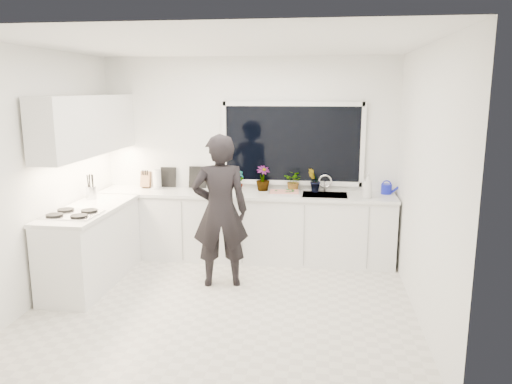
# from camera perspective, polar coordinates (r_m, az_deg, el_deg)

# --- Properties ---
(floor) EXTENTS (4.00, 3.50, 0.02)m
(floor) POSITION_cam_1_polar(r_m,az_deg,el_deg) (5.56, -3.55, -12.55)
(floor) COLOR beige
(floor) RESTS_ON ground
(wall_back) EXTENTS (4.00, 0.02, 2.70)m
(wall_back) POSITION_cam_1_polar(r_m,az_deg,el_deg) (6.87, -0.85, 3.98)
(wall_back) COLOR white
(wall_back) RESTS_ON ground
(wall_left) EXTENTS (0.02, 3.50, 2.70)m
(wall_left) POSITION_cam_1_polar(r_m,az_deg,el_deg) (5.89, -23.30, 1.73)
(wall_left) COLOR white
(wall_left) RESTS_ON ground
(wall_right) EXTENTS (0.02, 3.50, 2.70)m
(wall_right) POSITION_cam_1_polar(r_m,az_deg,el_deg) (5.15, 18.74, 0.77)
(wall_right) COLOR white
(wall_right) RESTS_ON ground
(ceiling) EXTENTS (4.00, 3.50, 0.02)m
(ceiling) POSITION_cam_1_polar(r_m,az_deg,el_deg) (5.09, -3.95, 16.60)
(ceiling) COLOR white
(ceiling) RESTS_ON wall_back
(window) EXTENTS (1.80, 0.02, 1.00)m
(window) POSITION_cam_1_polar(r_m,az_deg,el_deg) (6.75, 4.17, 5.52)
(window) COLOR black
(window) RESTS_ON wall_back
(base_cabinets_back) EXTENTS (3.92, 0.58, 0.88)m
(base_cabinets_back) POSITION_cam_1_polar(r_m,az_deg,el_deg) (6.75, -1.21, -4.05)
(base_cabinets_back) COLOR white
(base_cabinets_back) RESTS_ON floor
(base_cabinets_left) EXTENTS (0.58, 1.60, 0.88)m
(base_cabinets_left) POSITION_cam_1_polar(r_m,az_deg,el_deg) (6.23, -18.28, -6.01)
(base_cabinets_left) COLOR white
(base_cabinets_left) RESTS_ON floor
(countertop_back) EXTENTS (3.94, 0.62, 0.04)m
(countertop_back) POSITION_cam_1_polar(r_m,az_deg,el_deg) (6.63, -1.24, -0.24)
(countertop_back) COLOR silver
(countertop_back) RESTS_ON base_cabinets_back
(countertop_left) EXTENTS (0.62, 1.60, 0.04)m
(countertop_left) POSITION_cam_1_polar(r_m,az_deg,el_deg) (6.11, -18.56, -1.89)
(countertop_left) COLOR silver
(countertop_left) RESTS_ON base_cabinets_left
(upper_cabinets) EXTENTS (0.34, 2.10, 0.70)m
(upper_cabinets) POSITION_cam_1_polar(r_m,az_deg,el_deg) (6.34, -18.71, 7.27)
(upper_cabinets) COLOR white
(upper_cabinets) RESTS_ON wall_left
(sink) EXTENTS (0.58, 0.42, 0.14)m
(sink) POSITION_cam_1_polar(r_m,az_deg,el_deg) (6.57, 7.85, -0.73)
(sink) COLOR silver
(sink) RESTS_ON countertop_back
(faucet) EXTENTS (0.03, 0.03, 0.22)m
(faucet) POSITION_cam_1_polar(r_m,az_deg,el_deg) (6.74, 7.89, 0.96)
(faucet) COLOR silver
(faucet) RESTS_ON countertop_back
(stovetop) EXTENTS (0.56, 0.48, 0.03)m
(stovetop) POSITION_cam_1_polar(r_m,az_deg,el_deg) (5.81, -20.26, -2.34)
(stovetop) COLOR black
(stovetop) RESTS_ON countertop_left
(person) EXTENTS (0.73, 0.56, 1.78)m
(person) POSITION_cam_1_polar(r_m,az_deg,el_deg) (5.77, -4.13, -2.18)
(person) COLOR black
(person) RESTS_ON floor
(pizza_tray) EXTENTS (0.43, 0.33, 0.03)m
(pizza_tray) POSITION_cam_1_polar(r_m,az_deg,el_deg) (6.55, 3.26, -0.11)
(pizza_tray) COLOR silver
(pizza_tray) RESTS_ON countertop_back
(pizza) EXTENTS (0.39, 0.29, 0.01)m
(pizza) POSITION_cam_1_polar(r_m,az_deg,el_deg) (6.54, 3.26, 0.04)
(pizza) COLOR red
(pizza) RESTS_ON pizza_tray
(watering_can) EXTENTS (0.16, 0.16, 0.13)m
(watering_can) POSITION_cam_1_polar(r_m,az_deg,el_deg) (6.76, 14.67, 0.33)
(watering_can) COLOR #131AB3
(watering_can) RESTS_ON countertop_back
(paper_towel_roll) EXTENTS (0.14, 0.14, 0.26)m
(paper_towel_roll) POSITION_cam_1_polar(r_m,az_deg,el_deg) (7.01, -11.24, 1.43)
(paper_towel_roll) COLOR silver
(paper_towel_roll) RESTS_ON countertop_back
(knife_block) EXTENTS (0.13, 0.10, 0.22)m
(knife_block) POSITION_cam_1_polar(r_m,az_deg,el_deg) (7.11, -12.47, 1.35)
(knife_block) COLOR #A56F4C
(knife_block) RESTS_ON countertop_back
(utensil_crock) EXTENTS (0.15, 0.15, 0.16)m
(utensil_crock) POSITION_cam_1_polar(r_m,az_deg,el_deg) (6.57, -18.31, -0.08)
(utensil_crock) COLOR silver
(utensil_crock) RESTS_ON countertop_left
(picture_frame_large) EXTENTS (0.22, 0.03, 0.28)m
(picture_frame_large) POSITION_cam_1_polar(r_m,az_deg,el_deg) (7.10, -9.99, 1.69)
(picture_frame_large) COLOR black
(picture_frame_large) RESTS_ON countertop_back
(picture_frame_small) EXTENTS (0.25, 0.03, 0.30)m
(picture_frame_small) POSITION_cam_1_polar(r_m,az_deg,el_deg) (6.98, -6.66, 1.70)
(picture_frame_small) COLOR black
(picture_frame_small) RESTS_ON countertop_back
(herb_plants) EXTENTS (1.21, 0.30, 0.34)m
(herb_plants) POSITION_cam_1_polar(r_m,az_deg,el_deg) (6.71, 2.97, 1.38)
(herb_plants) COLOR #26662D
(herb_plants) RESTS_ON countertop_back
(soap_bottles) EXTENTS (0.13, 0.13, 0.31)m
(soap_bottles) POSITION_cam_1_polar(r_m,az_deg,el_deg) (6.41, 12.63, 0.53)
(soap_bottles) COLOR #D8BF66
(soap_bottles) RESTS_ON countertop_back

